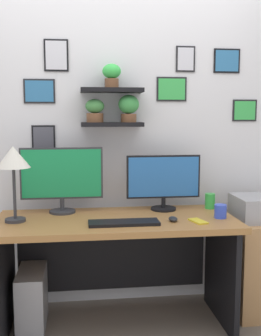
% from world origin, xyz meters
% --- Properties ---
extents(ground_plane, '(8.00, 8.00, 0.00)m').
position_xyz_m(ground_plane, '(0.00, 0.00, 0.00)').
color(ground_plane, '#70665B').
extents(back_wall_assembly, '(4.40, 0.24, 2.70)m').
position_xyz_m(back_wall_assembly, '(0.00, 0.44, 1.36)').
color(back_wall_assembly, silver).
rests_on(back_wall_assembly, ground).
extents(desk, '(1.57, 0.68, 0.75)m').
position_xyz_m(desk, '(0.00, 0.05, 0.54)').
color(desk, '#9E6B38').
rests_on(desk, ground).
extents(monitor_left, '(0.57, 0.18, 0.45)m').
position_xyz_m(monitor_left, '(-0.36, 0.22, 1.00)').
color(monitor_left, '#2D2D33').
rests_on(monitor_left, desk).
extents(monitor_right, '(0.53, 0.18, 0.39)m').
position_xyz_m(monitor_right, '(0.36, 0.22, 0.96)').
color(monitor_right, black).
rests_on(monitor_right, desk).
extents(keyboard, '(0.44, 0.14, 0.02)m').
position_xyz_m(keyboard, '(0.03, -0.15, 0.76)').
color(keyboard, black).
rests_on(keyboard, desk).
extents(computer_mouse, '(0.06, 0.09, 0.03)m').
position_xyz_m(computer_mouse, '(0.35, -0.12, 0.77)').
color(computer_mouse, black).
rests_on(computer_mouse, desk).
extents(desk_lamp, '(0.21, 0.21, 0.48)m').
position_xyz_m(desk_lamp, '(-0.65, 0.00, 1.14)').
color(desk_lamp, '#2D2D33').
rests_on(desk_lamp, desk).
extents(cell_phone, '(0.11, 0.15, 0.01)m').
position_xyz_m(cell_phone, '(0.51, -0.15, 0.76)').
color(cell_phone, yellow).
rests_on(cell_phone, desk).
extents(coffee_mug, '(0.08, 0.08, 0.09)m').
position_xyz_m(coffee_mug, '(0.68, -0.07, 0.80)').
color(coffee_mug, blue).
rests_on(coffee_mug, desk).
extents(water_cup, '(0.07, 0.07, 0.11)m').
position_xyz_m(water_cup, '(0.70, 0.21, 0.81)').
color(water_cup, green).
rests_on(water_cup, desk).
extents(drawer_cabinet, '(0.44, 0.50, 0.68)m').
position_xyz_m(drawer_cabinet, '(1.06, 0.13, 0.34)').
color(drawer_cabinet, tan).
rests_on(drawer_cabinet, ground).
extents(printer, '(0.38, 0.34, 0.17)m').
position_xyz_m(printer, '(1.06, 0.13, 0.76)').
color(printer, '#9E9EA3').
rests_on(printer, drawer_cabinet).
extents(computer_tower_left, '(0.18, 0.40, 0.39)m').
position_xyz_m(computer_tower_left, '(-0.57, 0.08, 0.19)').
color(computer_tower_left, '#99999E').
rests_on(computer_tower_left, ground).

